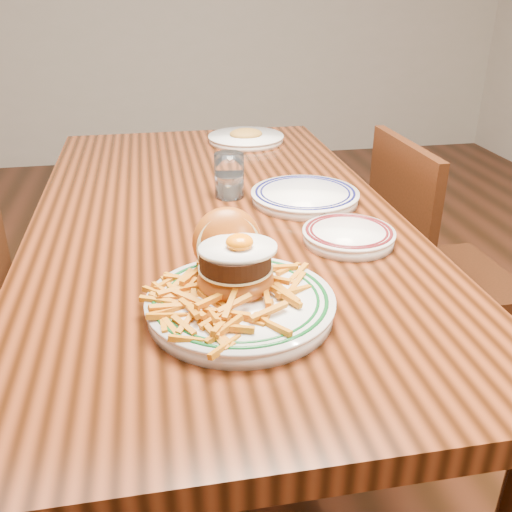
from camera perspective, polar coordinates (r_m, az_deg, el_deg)
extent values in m
plane|color=black|center=(1.78, -3.20, -18.62)|extent=(6.00, 6.00, 0.00)
cube|color=black|center=(1.37, -3.95, 3.42)|extent=(0.85, 1.60, 0.05)
cylinder|color=black|center=(2.20, -15.49, 1.00)|extent=(0.07, 0.07, 0.70)
cylinder|color=black|center=(2.25, 3.32, 2.48)|extent=(0.07, 0.07, 0.70)
cylinder|color=#3D1A0C|center=(1.46, -22.27, -22.13)|extent=(0.04, 0.04, 0.41)
cylinder|color=#3D1A0C|center=(1.73, -21.72, -13.34)|extent=(0.04, 0.04, 0.41)
cube|color=#3D1A0C|center=(1.86, 18.38, -2.30)|extent=(0.41, 0.41, 0.04)
cube|color=#3D1A0C|center=(1.68, 14.16, 3.96)|extent=(0.04, 0.40, 0.43)
cylinder|color=#3D1A0C|center=(2.17, 19.39, -4.65)|extent=(0.04, 0.04, 0.39)
cylinder|color=#3D1A0C|center=(2.03, 11.03, -5.87)|extent=(0.04, 0.04, 0.39)
cylinder|color=#3D1A0C|center=(1.78, 15.18, -11.52)|extent=(0.04, 0.04, 0.39)
cylinder|color=white|center=(0.95, -1.56, -5.17)|extent=(0.31, 0.31, 0.02)
cylinder|color=white|center=(0.94, -1.57, -4.37)|extent=(0.31, 0.31, 0.01)
torus|color=#0D491B|center=(0.94, -1.57, -4.26)|extent=(0.29, 0.29, 0.01)
torus|color=#0D491B|center=(0.94, -1.57, -4.26)|extent=(0.26, 0.26, 0.01)
ellipsoid|color=#974213|center=(0.96, -2.05, -2.34)|extent=(0.13, 0.13, 0.06)
cylinder|color=beige|center=(0.95, -2.07, -1.19)|extent=(0.12, 0.12, 0.00)
cylinder|color=black|center=(0.94, -2.08, -0.24)|extent=(0.12, 0.12, 0.03)
ellipsoid|color=white|center=(0.93, -1.82, 0.77)|extent=(0.13, 0.11, 0.01)
ellipsoid|color=orange|center=(0.93, -1.66, 1.40)|extent=(0.05, 0.05, 0.03)
ellipsoid|color=#974213|center=(1.01, -2.91, 1.43)|extent=(0.13, 0.11, 0.14)
cylinder|color=beige|center=(0.99, -2.70, 0.85)|extent=(0.12, 0.04, 0.11)
cylinder|color=white|center=(1.21, 9.22, 1.80)|extent=(0.19, 0.19, 0.02)
cylinder|color=white|center=(1.21, 9.26, 2.38)|extent=(0.19, 0.19, 0.01)
torus|color=#521216|center=(1.21, 9.27, 2.48)|extent=(0.18, 0.18, 0.01)
torus|color=#521216|center=(1.21, 9.27, 2.48)|extent=(0.16, 0.16, 0.01)
cube|color=silver|center=(1.22, 10.09, 2.71)|extent=(0.07, 0.11, 0.00)
cylinder|color=white|center=(1.42, 4.90, 5.82)|extent=(0.26, 0.26, 0.02)
cylinder|color=white|center=(1.42, 4.92, 6.31)|extent=(0.27, 0.27, 0.01)
torus|color=#0E0F48|center=(1.42, 4.93, 6.39)|extent=(0.25, 0.25, 0.01)
torus|color=#0E0F48|center=(1.42, 4.93, 6.39)|extent=(0.22, 0.22, 0.01)
cylinder|color=white|center=(1.44, -2.69, 8.04)|extent=(0.07, 0.07, 0.11)
cylinder|color=silver|center=(1.45, -2.67, 7.07)|extent=(0.06, 0.06, 0.05)
cylinder|color=white|center=(1.95, -1.01, 11.56)|extent=(0.25, 0.25, 0.02)
cylinder|color=white|center=(1.95, -1.01, 11.90)|extent=(0.25, 0.25, 0.01)
ellipsoid|color=#AA7030|center=(1.95, -1.01, 12.14)|extent=(0.11, 0.09, 0.03)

